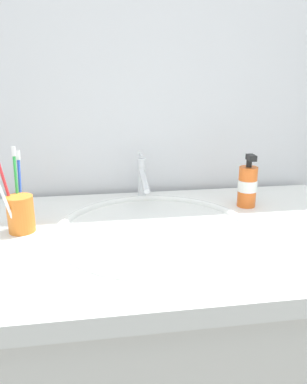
{
  "coord_description": "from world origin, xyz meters",
  "views": [
    {
      "loc": [
        -0.14,
        -0.86,
        1.25
      ],
      "look_at": [
        0.0,
        0.04,
        0.96
      ],
      "focal_mm": 35.68,
      "sensor_mm": 36.0,
      "label": 1
    }
  ],
  "objects": [
    {
      "name": "tiled_wall_back",
      "position": [
        0.0,
        0.37,
        1.2
      ],
      "size": [
        2.36,
        0.04,
        2.4
      ],
      "primitive_type": "cube",
      "color": "silver",
      "rests_on": "ground"
    },
    {
      "name": "sink_basin",
      "position": [
        0.0,
        0.01,
        0.84
      ],
      "size": [
        0.5,
        0.5,
        0.09
      ],
      "color": "white",
      "rests_on": "vanity_counter"
    },
    {
      "name": "toothbrush_blue",
      "position": [
        -0.33,
        0.09,
        0.98
      ],
      "size": [
        0.01,
        0.05,
        0.19
      ],
      "color": "blue",
      "rests_on": "toothbrush_cup"
    },
    {
      "name": "toothbrush_white",
      "position": [
        -0.35,
        0.01,
        0.99
      ],
      "size": [
        0.05,
        0.05,
        0.2
      ],
      "color": "white",
      "rests_on": "toothbrush_cup"
    },
    {
      "name": "toothbrush_cup",
      "position": [
        -0.32,
        0.05,
        0.92
      ],
      "size": [
        0.06,
        0.06,
        0.09
      ],
      "primitive_type": "cylinder",
      "color": "orange",
      "rests_on": "vanity_counter"
    },
    {
      "name": "vanity_counter",
      "position": [
        0.0,
        0.0,
        0.44
      ],
      "size": [
        1.16,
        0.65,
        0.87
      ],
      "color": "silver",
      "rests_on": "ground"
    },
    {
      "name": "toothbrush_red",
      "position": [
        -0.36,
        0.07,
        0.99
      ],
      "size": [
        0.05,
        0.03,
        0.2
      ],
      "color": "red",
      "rests_on": "toothbrush_cup"
    },
    {
      "name": "faucet",
      "position": [
        0.0,
        0.25,
        0.94
      ],
      "size": [
        0.02,
        0.16,
        0.14
      ],
      "color": "silver",
      "rests_on": "sink_basin"
    },
    {
      "name": "toothbrush_green",
      "position": [
        -0.33,
        0.08,
        0.99
      ],
      "size": [
        0.01,
        0.04,
        0.2
      ],
      "color": "green",
      "rests_on": "toothbrush_cup"
    },
    {
      "name": "soap_dispenser",
      "position": [
        0.29,
        0.15,
        0.93
      ],
      "size": [
        0.06,
        0.06,
        0.16
      ],
      "color": "orange",
      "rests_on": "vanity_counter"
    }
  ]
}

